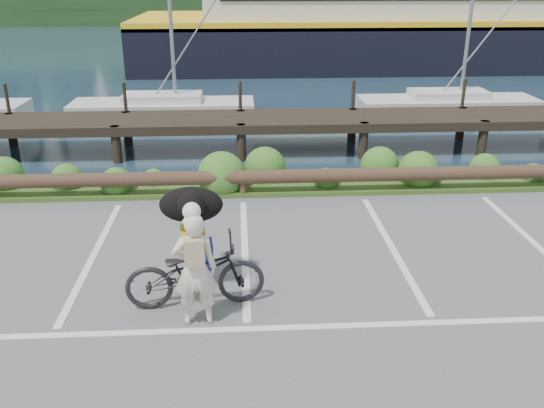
% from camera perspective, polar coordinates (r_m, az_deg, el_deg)
% --- Properties ---
extents(ground, '(72.00, 72.00, 0.00)m').
position_cam_1_polar(ground, '(8.37, -2.51, -10.75)').
color(ground, '#545456').
extents(harbor_backdrop, '(170.00, 160.00, 30.00)m').
position_cam_1_polar(harbor_backdrop, '(85.63, -3.19, 18.93)').
color(harbor_backdrop, '#1A2F3F').
rests_on(harbor_backdrop, ground).
extents(vegetation_strip, '(34.00, 1.60, 0.10)m').
position_cam_1_polar(vegetation_strip, '(13.13, -2.91, 2.04)').
color(vegetation_strip, '#3D5B21').
rests_on(vegetation_strip, ground).
extents(log_rail, '(32.00, 0.30, 0.60)m').
position_cam_1_polar(log_rail, '(12.49, -2.87, 0.73)').
color(log_rail, '#443021').
rests_on(log_rail, ground).
extents(bicycle, '(2.05, 0.88, 1.05)m').
position_cam_1_polar(bicycle, '(8.37, -7.63, -6.77)').
color(bicycle, black).
rests_on(bicycle, ground).
extents(cyclist, '(0.64, 0.45, 1.65)m').
position_cam_1_polar(cyclist, '(7.82, -7.64, -6.45)').
color(cyclist, beige).
rests_on(cyclist, ground).
extents(dog, '(0.55, 0.99, 0.55)m').
position_cam_1_polar(dog, '(8.61, -8.02, -0.07)').
color(dog, black).
rests_on(dog, bicycle).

